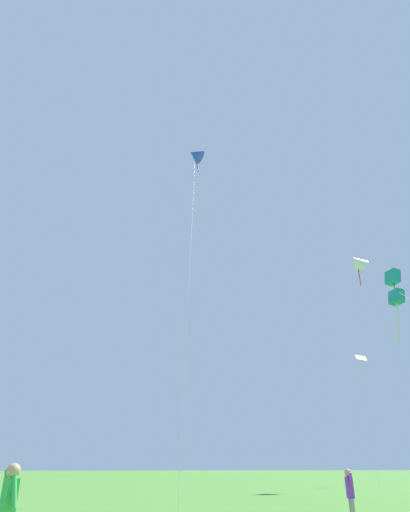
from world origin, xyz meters
name	(u,v)px	position (x,y,z in m)	size (l,w,h in m)	color
kite_teal_box	(396,289)	(6.90, 11.43, 7.19)	(2.22, 10.77, 7.93)	teal
kite_yellow_diamond	(362,365)	(20.67, 41.56, 10.99)	(4.05, 6.92, 12.16)	yellow
kite_white_distant	(357,262)	(20.29, 38.57, 21.18)	(3.52, 6.85, 22.30)	white
kite_blue_delta	(195,155)	(1.15, 23.37, 21.49)	(2.39, 12.12, 22.20)	blue
person_in_red_shirt	(7,509)	(-3.68, 6.15, 0.98)	(0.39, 0.46, 1.63)	gray
person_with_spool	(350,492)	(4.41, 11.64, 0.91)	(0.21, 0.49, 1.51)	gray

